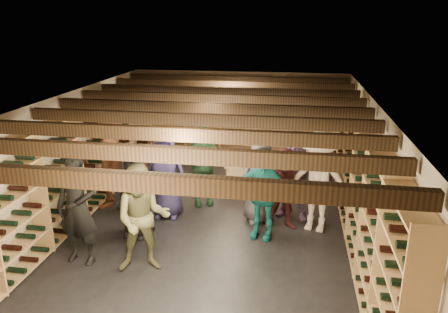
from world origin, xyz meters
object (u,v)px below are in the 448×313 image
Objects in this scene: crate_stack_left at (237,178)px; crate_loose at (287,181)px; person_4 at (262,194)px; person_2 at (143,219)px; person_10 at (202,165)px; person_11 at (294,176)px; person_5 at (113,164)px; person_12 at (260,181)px; crate_stack_right at (283,170)px; person_1 at (77,207)px; person_8 at (286,190)px; person_0 at (136,195)px; person_3 at (318,182)px; person_6 at (166,175)px.

crate_stack_left is 1.70× the size of crate_loose.
person_2 is at bearing -129.54° from person_4.
person_10 is (-1.33, 1.22, 0.04)m from person_4.
person_11 is at bearing -34.35° from crate_stack_left.
person_5 is at bearing 174.25° from person_10.
crate_loose is 0.31× the size of person_12.
person_10 is at bearing -138.65° from crate_stack_right.
person_12 is at bearing -48.22° from person_10.
person_5 is (-3.30, -1.91, 0.61)m from crate_stack_right.
person_12 is (-0.36, -2.02, 0.47)m from crate_stack_right.
person_11 reaches higher than crate_stack_right.
person_1 reaches higher than person_8.
person_3 is at bearing 25.51° from person_0.
crate_loose is (1.07, 0.86, -0.34)m from crate_stack_left.
crate_loose is 1.85m from person_11.
person_10 is (1.43, 2.51, -0.09)m from person_1.
crate_loose is 0.30× the size of person_10.
person_4 is at bearing -139.90° from person_3.
person_0 is at bearing -143.15° from person_11.
crate_stack_right is 0.42× the size of person_4.
person_1 is 2.89m from person_10.
person_11 is (1.21, -0.83, 0.42)m from crate_stack_left.
crate_stack_left is 1.53m from person_11.
person_8 is (0.41, 0.37, -0.04)m from person_4.
person_5 is at bearing -150.01° from crate_stack_right.
crate_stack_right is 0.36× the size of person_5.
person_5 reaches higher than crate_loose.
person_10 is (-0.66, -0.53, 0.42)m from crate_stack_left.
crate_stack_right is 3.86m from person_0.
person_3 is at bearing -24.74° from person_12.
crate_stack_left is 0.55× the size of person_8.
crate_stack_left is at bearing 119.54° from person_8.
person_12 is at bearing -0.99° from person_6.
person_8 is at bearing 35.09° from person_1.
person_10 is 1.38m from person_12.
crate_stack_left is at bearing 62.98° from person_1.
crate_loose is at bearing 107.20° from person_11.
crate_stack_right is 5.00m from person_1.
person_10 is (0.36, 2.56, -0.01)m from person_2.
person_0 is 0.84× the size of person_3.
person_4 reaches higher than crate_loose.
person_0 is 1.35m from person_5.
person_3 reaches higher than person_2.
crate_loose is at bearing 46.22° from person_2.
person_8 is 0.95× the size of person_12.
person_5 is (-3.43, -1.88, 0.87)m from crate_loose.
person_1 is at bearing -159.20° from person_12.
crate_stack_right is 0.44× the size of person_8.
person_12 is at bearing -62.84° from crate_stack_left.
person_2 is 1.06× the size of person_4.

